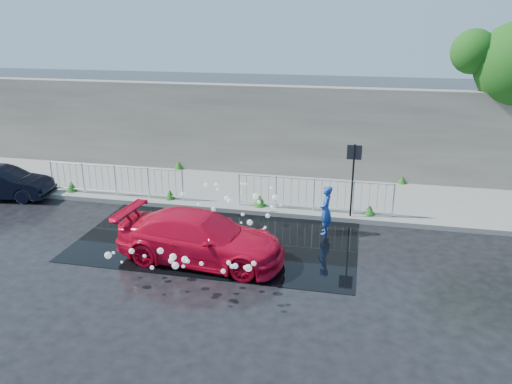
{
  "coord_description": "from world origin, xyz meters",
  "views": [
    {
      "loc": [
        4.4,
        -11.92,
        6.15
      ],
      "look_at": [
        1.29,
        2.37,
        1.0
      ],
      "focal_mm": 35.0,
      "sensor_mm": 36.0,
      "label": 1
    }
  ],
  "objects_px": {
    "sign_post": "(353,169)",
    "red_car": "(201,238)",
    "person": "(326,210)",
    "dark_car": "(3,183)"
  },
  "relations": [
    {
      "from": "sign_post",
      "to": "dark_car",
      "type": "distance_m",
      "value": 12.25
    },
    {
      "from": "sign_post",
      "to": "red_car",
      "type": "relative_size",
      "value": 0.56
    },
    {
      "from": "red_car",
      "to": "dark_car",
      "type": "distance_m",
      "value": 8.98
    },
    {
      "from": "sign_post",
      "to": "red_car",
      "type": "height_order",
      "value": "sign_post"
    },
    {
      "from": "dark_car",
      "to": "red_car",
      "type": "bearing_deg",
      "value": -117.92
    },
    {
      "from": "sign_post",
      "to": "red_car",
      "type": "bearing_deg",
      "value": -136.16
    },
    {
      "from": "sign_post",
      "to": "person",
      "type": "bearing_deg",
      "value": -121.48
    },
    {
      "from": "red_car",
      "to": "person",
      "type": "xyz_separation_m",
      "value": [
        3.06,
        2.46,
        0.09
      ]
    },
    {
      "from": "dark_car",
      "to": "person",
      "type": "relative_size",
      "value": 2.3
    },
    {
      "from": "red_car",
      "to": "sign_post",
      "type": "bearing_deg",
      "value": -41.61
    }
  ]
}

